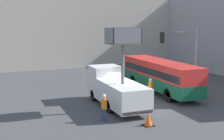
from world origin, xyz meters
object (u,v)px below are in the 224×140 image
road_worker_near_truck (104,108)px  traffic_cone_near_truck (148,120)px  utility_truck (116,87)px  road_worker_directing (150,89)px  city_bus (160,74)px  traffic_light_pole (183,52)px

road_worker_near_truck → traffic_cone_near_truck: (2.28, -1.92, -0.54)m
utility_truck → road_worker_directing: bearing=9.6°
road_worker_near_truck → traffic_cone_near_truck: bearing=164.6°
utility_truck → traffic_cone_near_truck: 5.01m
road_worker_near_truck → city_bus: bearing=-118.1°
traffic_light_pole → road_worker_near_truck: (-8.09, -2.94, -3.07)m
traffic_light_pole → road_worker_directing: size_ratio=3.19×
city_bus → traffic_cone_near_truck: size_ratio=13.11×
utility_truck → city_bus: utility_truck is taller
traffic_light_pole → road_worker_near_truck: traffic_light_pole is taller
utility_truck → traffic_cone_near_truck: (0.23, -4.88, -1.11)m
traffic_light_pole → traffic_cone_near_truck: traffic_light_pole is taller
city_bus → road_worker_near_truck: 9.64m
road_worker_near_truck → traffic_light_pole: bearing=-135.3°
utility_truck → road_worker_near_truck: 3.65m
road_worker_near_truck → utility_truck: bearing=-100.0°
city_bus → road_worker_directing: (-2.22, -2.27, -0.80)m
road_worker_near_truck → traffic_cone_near_truck: size_ratio=2.30×
traffic_cone_near_truck → road_worker_near_truck: bearing=140.0°
utility_truck → city_bus: 6.28m
city_bus → traffic_light_pole: (0.44, -2.87, 2.25)m
road_worker_near_truck → traffic_cone_near_truck: road_worker_near_truck is taller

